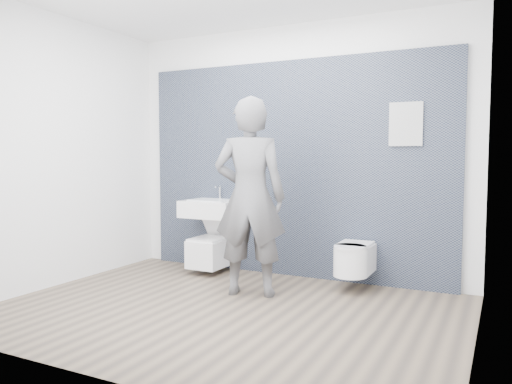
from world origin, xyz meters
The scene contains 8 objects.
ground centered at (0.00, 0.00, 0.00)m, with size 4.00×4.00×0.00m, color brown.
room_shell centered at (0.00, 0.00, 1.74)m, with size 4.00×4.00×4.00m.
tile_wall centered at (0.00, 1.47, 0.00)m, with size 3.60×0.06×2.40m, color black.
washbasin centered at (-0.87, 1.20, 0.75)m, with size 0.65×0.49×0.49m.
toilet_square centered at (-0.87, 1.17, 0.26)m, with size 0.37×0.54×0.67m.
toilet_rounded centered at (0.81, 1.15, 0.32)m, with size 0.33×0.57×0.31m.
info_placard centered at (1.25, 1.43, 0.00)m, with size 0.33×0.03×0.43m, color white.
visitor centered at (-0.04, 0.55, 0.95)m, with size 0.69×0.46×1.91m, color #5C5D61.
Camera 1 is at (2.16, -3.69, 1.35)m, focal length 35.00 mm.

